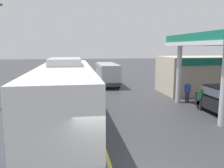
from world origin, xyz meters
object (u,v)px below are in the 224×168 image
object	(u,v)px
coach_bus_main	(65,99)
pedestrian_by_shop	(202,97)
pedestrian_near_pump	(187,90)
car_at_pump	(224,100)
minibus_opposing_lane	(107,72)

from	to	relation	value
coach_bus_main	pedestrian_by_shop	size ratio (longest dim) A/B	6.65
coach_bus_main	pedestrian_near_pump	world-z (taller)	coach_bus_main
pedestrian_by_shop	pedestrian_near_pump	bearing A→B (deg)	86.06
pedestrian_near_pump	pedestrian_by_shop	distance (m)	2.38
coach_bus_main	car_at_pump	size ratio (longest dim) A/B	2.63
coach_bus_main	car_at_pump	xyz separation A→B (m)	(9.68, 1.49, -0.71)
car_at_pump	coach_bus_main	bearing A→B (deg)	-171.25
coach_bus_main	minibus_opposing_lane	bearing A→B (deg)	73.70
car_at_pump	pedestrian_by_shop	bearing A→B (deg)	121.10
car_at_pump	pedestrian_by_shop	size ratio (longest dim) A/B	2.53
pedestrian_by_shop	minibus_opposing_lane	bearing A→B (deg)	113.38
minibus_opposing_lane	pedestrian_near_pump	bearing A→B (deg)	-60.46
car_at_pump	pedestrian_near_pump	size ratio (longest dim) A/B	2.53
coach_bus_main	minibus_opposing_lane	xyz separation A→B (m)	(4.08, 13.95, -0.25)
car_at_pump	minibus_opposing_lane	size ratio (longest dim) A/B	0.69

